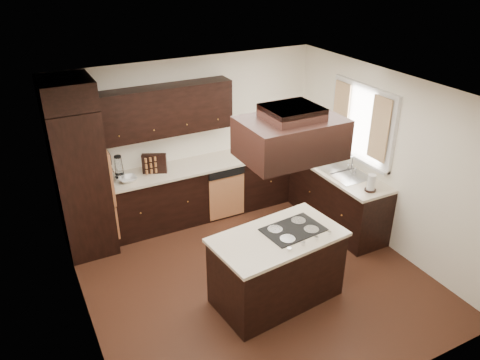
{
  "coord_description": "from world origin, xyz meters",
  "views": [
    {
      "loc": [
        -2.46,
        -4.35,
        3.96
      ],
      "look_at": [
        0.1,
        0.6,
        1.15
      ],
      "focal_mm": 35.0,
      "sensor_mm": 36.0,
      "label": 1
    }
  ],
  "objects_px": {
    "range_hood": "(291,138)",
    "spice_rack": "(154,163)",
    "island": "(277,269)",
    "oven_column": "(81,182)"
  },
  "relations": [
    {
      "from": "oven_column",
      "to": "island",
      "type": "distance_m",
      "value": 2.91
    },
    {
      "from": "island",
      "to": "spice_rack",
      "type": "height_order",
      "value": "spice_rack"
    },
    {
      "from": "oven_column",
      "to": "island",
      "type": "relative_size",
      "value": 1.42
    },
    {
      "from": "island",
      "to": "spice_rack",
      "type": "relative_size",
      "value": 4.18
    },
    {
      "from": "range_hood",
      "to": "spice_rack",
      "type": "relative_size",
      "value": 2.94
    },
    {
      "from": "oven_column",
      "to": "island",
      "type": "bearing_deg",
      "value": -50.35
    },
    {
      "from": "spice_rack",
      "to": "island",
      "type": "bearing_deg",
      "value": -47.35
    },
    {
      "from": "oven_column",
      "to": "range_hood",
      "type": "xyz_separation_m",
      "value": [
        1.88,
        -2.25,
        1.1
      ]
    },
    {
      "from": "range_hood",
      "to": "spice_rack",
      "type": "height_order",
      "value": "range_hood"
    },
    {
      "from": "island",
      "to": "range_hood",
      "type": "distance_m",
      "value": 1.72
    }
  ]
}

